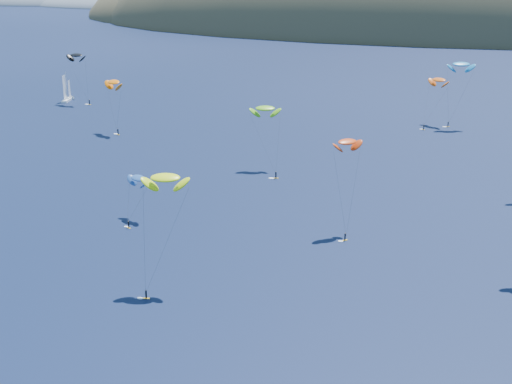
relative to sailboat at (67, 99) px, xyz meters
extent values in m
ellipsoid|color=#3D3526|center=(134.71, 363.59, -13.59)|extent=(600.00, 300.00, 210.00)
ellipsoid|color=#3D3526|center=(-25.29, 393.59, -8.19)|extent=(340.00, 240.00, 120.00)
ellipsoid|color=slate|center=(-365.29, 563.59, -4.59)|extent=(400.00, 240.00, 60.00)
ellipsoid|color=slate|center=(-225.29, 523.59, -3.63)|extent=(240.00, 180.00, 44.00)
cube|color=white|center=(0.00, -0.02, -0.59)|extent=(4.06, 8.77, 1.02)
cylinder|color=white|center=(0.00, 0.55, 5.35)|extent=(0.16, 0.16, 11.87)
cube|color=gold|center=(46.07, -45.86, -0.94)|extent=(1.62, 1.26, 0.09)
cylinder|color=black|center=(46.07, -45.86, 0.07)|extent=(0.38, 0.38, 1.73)
sphere|color=#8C6047|center=(46.07, -45.86, 1.07)|extent=(0.29, 0.29, 0.29)
ellipsoid|color=orange|center=(43.39, -41.52, 16.17)|extent=(9.98, 8.44, 5.09)
cube|color=gold|center=(105.22, -153.84, -0.95)|extent=(1.36, 0.69, 0.07)
cylinder|color=black|center=(105.22, -153.84, -0.13)|extent=(0.31, 0.31, 1.40)
sphere|color=#8C6047|center=(105.22, -153.84, 0.68)|extent=(0.23, 0.23, 0.23)
ellipsoid|color=#D8FA14|center=(106.42, -145.75, 19.55)|extent=(9.06, 5.85, 4.66)
cube|color=gold|center=(109.88, -78.31, -0.94)|extent=(1.58, 0.83, 0.08)
cylinder|color=black|center=(109.88, -78.31, 0.01)|extent=(0.36, 0.36, 1.63)
sphere|color=#8C6047|center=(109.88, -78.31, 0.96)|extent=(0.27, 0.27, 0.27)
ellipsoid|color=#69C11B|center=(103.85, -67.61, 16.07)|extent=(9.21, 6.04, 4.73)
cube|color=gold|center=(153.63, -3.20, -0.95)|extent=(1.52, 0.84, 0.08)
cylinder|color=black|center=(153.63, -3.20, -0.03)|extent=(0.34, 0.34, 1.56)
sphere|color=#8C6047|center=(153.63, -3.20, 0.88)|extent=(0.26, 0.26, 0.26)
ellipsoid|color=#1A7CBC|center=(156.24, -0.59, 20.95)|extent=(10.33, 7.03, 5.27)
cube|color=gold|center=(135.32, -117.01, -0.95)|extent=(1.23, 1.18, 0.07)
cylinder|color=black|center=(135.32, -117.01, -0.12)|extent=(0.31, 0.31, 1.41)
sphere|color=#8C6047|center=(135.32, -117.01, 0.70)|extent=(0.24, 0.24, 0.24)
ellipsoid|color=red|center=(133.77, -109.01, 18.95)|extent=(7.42, 7.24, 3.95)
cube|color=gold|center=(87.08, -123.21, -0.95)|extent=(1.27, 0.94, 0.07)
cylinder|color=black|center=(87.08, -123.21, -0.16)|extent=(0.29, 0.29, 1.34)
sphere|color=#8C6047|center=(87.08, -123.21, 0.62)|extent=(0.23, 0.23, 0.23)
ellipsoid|color=#264E94|center=(86.38, -115.67, 8.51)|extent=(7.67, 6.30, 3.89)
cube|color=gold|center=(145.60, -10.03, -0.95)|extent=(1.28, 1.14, 0.07)
cylinder|color=black|center=(145.60, -10.03, -0.11)|extent=(0.31, 0.31, 1.43)
sphere|color=#8C6047|center=(145.60, -10.03, 0.72)|extent=(0.24, 0.24, 0.24)
ellipsoid|color=#E95B14|center=(149.09, 1.76, 14.76)|extent=(9.15, 8.44, 4.77)
cube|color=gold|center=(12.42, -3.87, -0.94)|extent=(1.64, 0.72, 0.09)
cylinder|color=black|center=(12.42, -3.87, 0.06)|extent=(0.37, 0.37, 1.70)
sphere|color=#8C6047|center=(12.42, -3.87, 1.04)|extent=(0.28, 0.28, 0.28)
ellipsoid|color=black|center=(6.48, -1.00, 18.39)|extent=(9.34, 5.48, 4.90)
camera|label=1|loc=(156.07, -259.29, 58.67)|focal=50.00mm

